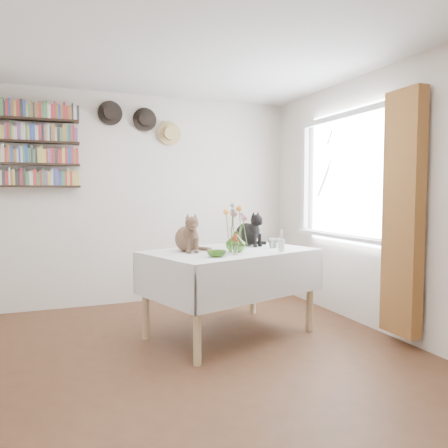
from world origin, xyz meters
name	(u,v)px	position (x,y,z in m)	size (l,w,h in m)	color
room	(186,203)	(0.00, 0.00, 1.25)	(4.08, 4.58, 2.58)	brown
window	(343,186)	(1.97, 0.80, 1.40)	(0.12, 1.52, 1.32)	white
curtain	(403,214)	(1.90, -0.12, 1.15)	(0.12, 0.38, 2.10)	brown
dining_table	(230,271)	(0.62, 0.68, 0.60)	(1.71, 1.37, 0.80)	white
tabby_cat	(187,232)	(0.23, 0.75, 0.98)	(0.24, 0.30, 0.36)	brown
black_cat	(247,228)	(0.91, 0.94, 0.97)	(0.23, 0.30, 0.35)	black
flower_vase	(236,242)	(0.61, 0.52, 0.89)	(0.18, 0.18, 0.19)	#7AB043
green_bowl	(217,254)	(0.36, 0.33, 0.82)	(0.16, 0.16, 0.05)	#7AB043
drinking_glass	(273,243)	(1.07, 0.68, 0.85)	(0.10, 0.10, 0.09)	white
candlestick	(281,244)	(1.01, 0.41, 0.87)	(0.06, 0.06, 0.20)	white
berry_jar	(235,244)	(0.54, 0.38, 0.89)	(0.05, 0.05, 0.21)	white
porcelain_figurine	(279,243)	(1.16, 0.71, 0.84)	(0.05, 0.05, 0.09)	white
flower_bouquet	(235,214)	(0.61, 0.53, 1.14)	(0.17, 0.13, 0.39)	#4C7233
bookshelf_unit	(31,145)	(-1.10, 2.16, 1.84)	(1.00, 0.16, 0.91)	black
wall_hats	(142,122)	(0.12, 2.19, 2.17)	(0.98, 0.09, 0.48)	black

